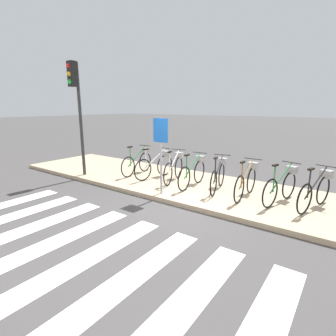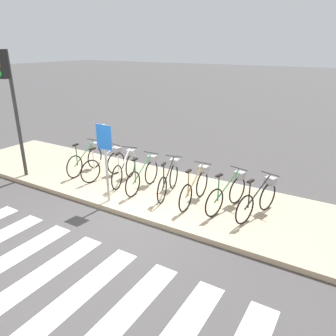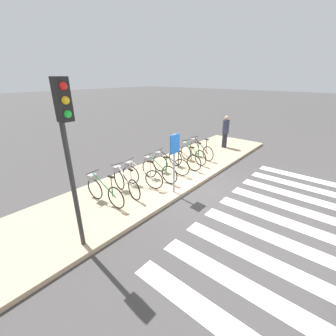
{
  "view_description": "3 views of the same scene",
  "coord_description": "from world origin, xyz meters",
  "px_view_note": "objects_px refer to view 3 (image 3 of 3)",
  "views": [
    {
      "loc": [
        3.23,
        -4.97,
        2.37
      ],
      "look_at": [
        -0.67,
        0.45,
        0.8
      ],
      "focal_mm": 28.0,
      "sensor_mm": 36.0,
      "label": 1
    },
    {
      "loc": [
        4.36,
        -5.32,
        3.83
      ],
      "look_at": [
        0.39,
        1.27,
        0.91
      ],
      "focal_mm": 35.0,
      "sensor_mm": 36.0,
      "label": 2
    },
    {
      "loc": [
        -6.0,
        -3.81,
        3.72
      ],
      "look_at": [
        -0.77,
        0.56,
        0.91
      ],
      "focal_mm": 24.0,
      "sensor_mm": 36.0,
      "label": 3
    }
  ],
  "objects_px": {
    "parked_bicycle_7": "(200,149)",
    "traffic_light": "(67,135)",
    "parked_bicycle_1": "(125,181)",
    "parked_bicycle_2": "(140,174)",
    "pedestrian": "(225,131)",
    "parked_bicycle_0": "(103,190)",
    "parked_bicycle_3": "(157,169)",
    "parked_bicycle_6": "(192,152)",
    "parked_bicycle_4": "(168,163)",
    "parked_bicycle_5": "(183,158)",
    "sign_post": "(175,154)"
  },
  "relations": [
    {
      "from": "parked_bicycle_4",
      "to": "sign_post",
      "type": "distance_m",
      "value": 1.84
    },
    {
      "from": "parked_bicycle_1",
      "to": "pedestrian",
      "type": "relative_size",
      "value": 0.95
    },
    {
      "from": "parked_bicycle_4",
      "to": "parked_bicycle_7",
      "type": "distance_m",
      "value": 2.35
    },
    {
      "from": "parked_bicycle_2",
      "to": "parked_bicycle_4",
      "type": "bearing_deg",
      "value": -1.95
    },
    {
      "from": "parked_bicycle_1",
      "to": "traffic_light",
      "type": "bearing_deg",
      "value": -150.73
    },
    {
      "from": "parked_bicycle_1",
      "to": "parked_bicycle_3",
      "type": "xyz_separation_m",
      "value": [
        1.44,
        -0.1,
        0.0
      ]
    },
    {
      "from": "traffic_light",
      "to": "pedestrian",
      "type": "bearing_deg",
      "value": 7.18
    },
    {
      "from": "parked_bicycle_6",
      "to": "parked_bicycle_7",
      "type": "bearing_deg",
      "value": 2.71
    },
    {
      "from": "parked_bicycle_5",
      "to": "parked_bicycle_6",
      "type": "bearing_deg",
      "value": 7.45
    },
    {
      "from": "parked_bicycle_0",
      "to": "parked_bicycle_3",
      "type": "bearing_deg",
      "value": -3.75
    },
    {
      "from": "parked_bicycle_2",
      "to": "pedestrian",
      "type": "bearing_deg",
      "value": -1.17
    },
    {
      "from": "parked_bicycle_6",
      "to": "traffic_light",
      "type": "relative_size",
      "value": 0.44
    },
    {
      "from": "parked_bicycle_4",
      "to": "parked_bicycle_5",
      "type": "distance_m",
      "value": 0.82
    },
    {
      "from": "parked_bicycle_3",
      "to": "parked_bicycle_6",
      "type": "height_order",
      "value": "same"
    },
    {
      "from": "parked_bicycle_1",
      "to": "parked_bicycle_5",
      "type": "relative_size",
      "value": 0.99
    },
    {
      "from": "pedestrian",
      "to": "sign_post",
      "type": "height_order",
      "value": "sign_post"
    },
    {
      "from": "parked_bicycle_3",
      "to": "pedestrian",
      "type": "relative_size",
      "value": 0.96
    },
    {
      "from": "sign_post",
      "to": "parked_bicycle_2",
      "type": "bearing_deg",
      "value": 108.05
    },
    {
      "from": "parked_bicycle_2",
      "to": "sign_post",
      "type": "xyz_separation_m",
      "value": [
        0.4,
        -1.21,
        0.9
      ]
    },
    {
      "from": "parked_bicycle_2",
      "to": "traffic_light",
      "type": "distance_m",
      "value": 3.82
    },
    {
      "from": "parked_bicycle_0",
      "to": "parked_bicycle_5",
      "type": "height_order",
      "value": "same"
    },
    {
      "from": "parked_bicycle_0",
      "to": "parked_bicycle_7",
      "type": "distance_m",
      "value": 5.35
    },
    {
      "from": "parked_bicycle_1",
      "to": "parked_bicycle_4",
      "type": "distance_m",
      "value": 2.19
    },
    {
      "from": "parked_bicycle_7",
      "to": "sign_post",
      "type": "distance_m",
      "value": 3.77
    },
    {
      "from": "parked_bicycle_1",
      "to": "parked_bicycle_2",
      "type": "distance_m",
      "value": 0.7
    },
    {
      "from": "parked_bicycle_7",
      "to": "parked_bicycle_1",
      "type": "bearing_deg",
      "value": -179.69
    },
    {
      "from": "parked_bicycle_4",
      "to": "parked_bicycle_1",
      "type": "bearing_deg",
      "value": 179.28
    },
    {
      "from": "parked_bicycle_3",
      "to": "parked_bicycle_4",
      "type": "xyz_separation_m",
      "value": [
        0.74,
        0.08,
        0.0
      ]
    },
    {
      "from": "parked_bicycle_5",
      "to": "traffic_light",
      "type": "relative_size",
      "value": 0.45
    },
    {
      "from": "parked_bicycle_6",
      "to": "parked_bicycle_7",
      "type": "relative_size",
      "value": 1.01
    },
    {
      "from": "parked_bicycle_7",
      "to": "parked_bicycle_4",
      "type": "bearing_deg",
      "value": -178.73
    },
    {
      "from": "parked_bicycle_7",
      "to": "traffic_light",
      "type": "height_order",
      "value": "traffic_light"
    },
    {
      "from": "parked_bicycle_5",
      "to": "pedestrian",
      "type": "relative_size",
      "value": 0.96
    },
    {
      "from": "parked_bicycle_0",
      "to": "parked_bicycle_3",
      "type": "xyz_separation_m",
      "value": [
        2.25,
        -0.15,
        0.0
      ]
    },
    {
      "from": "traffic_light",
      "to": "sign_post",
      "type": "height_order",
      "value": "traffic_light"
    },
    {
      "from": "parked_bicycle_4",
      "to": "traffic_light",
      "type": "relative_size",
      "value": 0.44
    },
    {
      "from": "parked_bicycle_5",
      "to": "parked_bicycle_7",
      "type": "relative_size",
      "value": 1.03
    },
    {
      "from": "parked_bicycle_6",
      "to": "traffic_light",
      "type": "xyz_separation_m",
      "value": [
        -6.03,
        -1.23,
        2.14
      ]
    },
    {
      "from": "traffic_light",
      "to": "sign_post",
      "type": "xyz_separation_m",
      "value": [
        3.3,
        0.05,
        -1.24
      ]
    },
    {
      "from": "parked_bicycle_2",
      "to": "traffic_light",
      "type": "xyz_separation_m",
      "value": [
        -2.91,
        -1.26,
        2.14
      ]
    },
    {
      "from": "parked_bicycle_5",
      "to": "parked_bicycle_1",
      "type": "bearing_deg",
      "value": 177.79
    },
    {
      "from": "parked_bicycle_0",
      "to": "sign_post",
      "type": "distance_m",
      "value": 2.44
    },
    {
      "from": "parked_bicycle_1",
      "to": "sign_post",
      "type": "xyz_separation_m",
      "value": [
        1.09,
        -1.19,
        0.9
      ]
    },
    {
      "from": "pedestrian",
      "to": "traffic_light",
      "type": "height_order",
      "value": "traffic_light"
    },
    {
      "from": "parked_bicycle_1",
      "to": "parked_bicycle_6",
      "type": "relative_size",
      "value": 1.01
    },
    {
      "from": "parked_bicycle_4",
      "to": "sign_post",
      "type": "height_order",
      "value": "sign_post"
    },
    {
      "from": "pedestrian",
      "to": "sign_post",
      "type": "xyz_separation_m",
      "value": [
        -5.73,
        -1.09,
        0.46
      ]
    },
    {
      "from": "parked_bicycle_6",
      "to": "parked_bicycle_3",
      "type": "bearing_deg",
      "value": -177.72
    },
    {
      "from": "parked_bicycle_0",
      "to": "traffic_light",
      "type": "height_order",
      "value": "traffic_light"
    },
    {
      "from": "traffic_light",
      "to": "parked_bicycle_0",
      "type": "bearing_deg",
      "value": 42.45
    }
  ]
}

